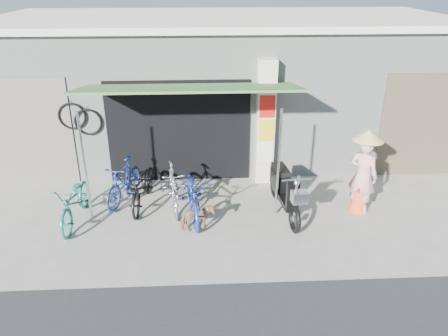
{
  "coord_description": "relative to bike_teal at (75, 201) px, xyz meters",
  "views": [
    {
      "loc": [
        -0.63,
        -7.31,
        4.81
      ],
      "look_at": [
        -0.2,
        1.0,
        1.0
      ],
      "focal_mm": 35.0,
      "sensor_mm": 36.0,
      "label": 1
    }
  ],
  "objects": [
    {
      "name": "bike_teal",
      "position": [
        0.0,
        0.0,
        0.0
      ],
      "size": [
        0.7,
        1.84,
        0.96
      ],
      "primitive_type": "imported",
      "rotation": [
        0.0,
        0.0,
        -0.04
      ],
      "color": "#1C7E67",
      "rests_on": "ground"
    },
    {
      "name": "ground",
      "position": [
        3.27,
        -0.66,
        -0.48
      ],
      "size": [
        80.0,
        80.0,
        0.0
      ],
      "primitive_type": "plane",
      "color": "#9A948B",
      "rests_on": "ground"
    },
    {
      "name": "bike_black",
      "position": [
        1.27,
        0.63,
        -0.02
      ],
      "size": [
        0.74,
        1.79,
        0.92
      ],
      "primitive_type": "imported",
      "rotation": [
        0.0,
        0.0,
        -0.07
      ],
      "color": "black",
      "rests_on": "ground"
    },
    {
      "name": "moped",
      "position": [
        4.34,
        0.16,
        0.05
      ],
      "size": [
        0.59,
        2.06,
        1.16
      ],
      "rotation": [
        0.0,
        0.0,
        0.11
      ],
      "color": "black",
      "rests_on": "ground"
    },
    {
      "name": "bicycle_shop",
      "position": [
        3.26,
        4.43,
        1.36
      ],
      "size": [
        12.3,
        5.3,
        3.66
      ],
      "color": "#A3A8A0",
      "rests_on": "ground"
    },
    {
      "name": "bike_silver",
      "position": [
        1.97,
        0.47,
        0.03
      ],
      "size": [
        0.7,
        1.72,
        1.01
      ],
      "primitive_type": "imported",
      "rotation": [
        0.0,
        0.0,
        0.14
      ],
      "color": "silver",
      "rests_on": "ground"
    },
    {
      "name": "street_dog",
      "position": [
        2.49,
        -0.48,
        -0.19
      ],
      "size": [
        0.73,
        0.48,
        0.57
      ],
      "primitive_type": "imported",
      "rotation": [
        0.0,
        0.0,
        1.85
      ],
      "color": "tan",
      "rests_on": "ground"
    },
    {
      "name": "neighbour_left",
      "position": [
        -1.73,
        1.93,
        0.82
      ],
      "size": [
        2.6,
        0.06,
        2.6
      ],
      "primitive_type": "cube",
      "color": "#6B665B",
      "rests_on": "ground"
    },
    {
      "name": "bike_blue",
      "position": [
        0.85,
        0.86,
        0.01
      ],
      "size": [
        0.93,
        1.68,
        0.97
      ],
      "primitive_type": "imported",
      "rotation": [
        0.0,
        0.0,
        -0.31
      ],
      "color": "navy",
      "rests_on": "ground"
    },
    {
      "name": "neighbour_right",
      "position": [
        8.27,
        1.93,
        0.82
      ],
      "size": [
        2.6,
        0.06,
        2.6
      ],
      "primitive_type": "cube",
      "color": "brown",
      "rests_on": "ground"
    },
    {
      "name": "nun",
      "position": [
        5.99,
        0.15,
        0.43
      ],
      "size": [
        0.72,
        0.71,
        1.86
      ],
      "rotation": [
        0.0,
        0.0,
        2.39
      ],
      "color": "pink",
      "rests_on": "ground"
    },
    {
      "name": "bike_navy",
      "position": [
        2.41,
        0.13,
        0.02
      ],
      "size": [
        0.88,
        1.97,
        1.0
      ],
      "primitive_type": "imported",
      "rotation": [
        0.0,
        0.0,
        0.11
      ],
      "color": "#213899",
      "rests_on": "ground"
    },
    {
      "name": "shop_pillar",
      "position": [
        4.12,
        1.79,
        1.02
      ],
      "size": [
        0.42,
        0.44,
        3.0
      ],
      "color": "beige",
      "rests_on": "ground"
    },
    {
      "name": "awning",
      "position": [
        2.36,
        0.97,
        2.04
      ],
      "size": [
        4.6,
        1.88,
        2.72
      ],
      "color": "#39622C",
      "rests_on": "ground"
    }
  ]
}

